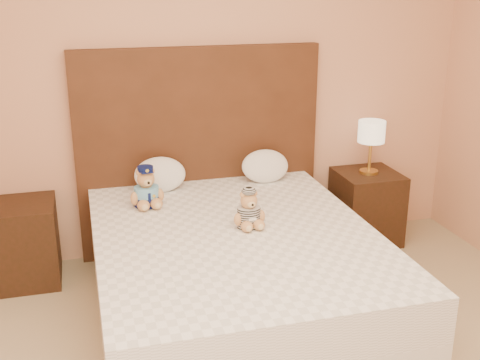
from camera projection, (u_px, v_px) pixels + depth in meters
name	position (u px, v px, depth m)	size (l,w,h in m)	color
room_walls	(283.00, 15.00, 2.39)	(4.04, 4.52, 2.72)	tan
bed	(236.00, 274.00, 3.57)	(1.60, 2.00, 0.55)	white
headboard	(200.00, 152.00, 4.33)	(1.75, 0.08, 1.50)	#482615
nightstand_left	(23.00, 243.00, 3.98)	(0.45, 0.45, 0.55)	#331A10
nightstand_right	(366.00, 207.00, 4.61)	(0.45, 0.45, 0.55)	#331A10
lamp	(371.00, 134.00, 4.42)	(0.20, 0.20, 0.40)	gold
teddy_police	(146.00, 187.00, 3.83)	(0.23, 0.22, 0.26)	#BA7C48
teddy_prisoner	(249.00, 209.00, 3.51)	(0.20, 0.19, 0.23)	#BA7C48
pillow_left	(160.00, 173.00, 4.12)	(0.35, 0.23, 0.25)	white
pillow_right	(265.00, 165.00, 4.31)	(0.35, 0.22, 0.24)	white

